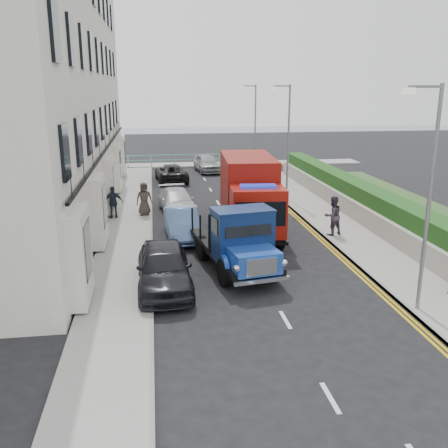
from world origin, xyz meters
TOP-DOWN VIEW (x-y plane):
  - ground at (0.00, 0.00)m, footprint 120.00×120.00m
  - pavement_west at (-5.20, 9.00)m, footprint 2.40×38.00m
  - pavement_east at (5.30, 9.00)m, footprint 2.60×38.00m
  - promenade at (0.00, 29.00)m, footprint 30.00×2.50m
  - sea_plane at (0.00, 60.00)m, footprint 120.00×120.00m
  - terrace_west at (-9.47, 13.00)m, footprint 6.31×30.20m
  - garden_east at (7.21, 9.00)m, footprint 1.45×28.00m
  - seafront_railing at (0.00, 28.20)m, footprint 13.00×0.08m
  - lamp_near at (4.18, -2.00)m, footprint 1.23×0.18m
  - lamp_mid at (4.18, 14.00)m, footprint 1.23×0.18m
  - lamp_far at (4.18, 24.00)m, footprint 1.23×0.18m
  - bedford_lorry at (-0.71, 1.99)m, footprint 3.00×5.66m
  - red_lorry at (0.71, 7.61)m, footprint 2.77×7.04m
  - parked_car_front at (-3.60, 1.00)m, footprint 1.94×4.68m
  - parked_car_mid at (-2.60, 7.00)m, footprint 1.68×4.25m
  - parked_car_rear at (-2.60, 12.00)m, footprint 2.22×4.58m
  - seafront_car_left at (-2.54, 21.55)m, footprint 2.50×4.82m
  - seafront_car_right at (0.57, 25.42)m, footprint 2.19×4.47m
  - pedestrian_east_far at (4.40, 6.12)m, footprint 1.07×0.93m
  - pedestrian_west_near at (-6.00, 10.72)m, footprint 1.02×0.45m
  - pedestrian_west_far at (-4.40, 11.20)m, footprint 0.95×0.69m

SIDE VIEW (x-z plane):
  - ground at x=0.00m, z-range 0.00..0.00m
  - sea_plane at x=0.00m, z-range 0.00..0.00m
  - pavement_west at x=-5.20m, z-range 0.00..0.12m
  - pavement_east at x=5.30m, z-range 0.00..0.12m
  - promenade at x=0.00m, z-range 0.00..0.12m
  - seafront_railing at x=0.00m, z-range 0.03..1.14m
  - parked_car_rear at x=-2.60m, z-range 0.00..1.28m
  - seafront_car_left at x=-2.54m, z-range 0.00..1.30m
  - parked_car_mid at x=-2.60m, z-range 0.00..1.38m
  - seafront_car_right at x=0.57m, z-range 0.00..1.47m
  - parked_car_front at x=-3.60m, z-range 0.00..1.59m
  - garden_east at x=7.21m, z-range 0.02..1.77m
  - pedestrian_west_near at x=-6.00m, z-range 0.12..1.83m
  - pedestrian_west_far at x=-4.40m, z-range 0.12..1.91m
  - pedestrian_east_far at x=4.40m, z-range 0.12..1.98m
  - bedford_lorry at x=-0.71m, z-range -0.10..2.46m
  - red_lorry at x=0.71m, z-range 0.12..3.73m
  - lamp_near at x=4.18m, z-range 0.50..7.50m
  - lamp_mid at x=4.18m, z-range 0.50..7.50m
  - lamp_far at x=4.18m, z-range 0.50..7.50m
  - terrace_west at x=-9.47m, z-range 0.04..14.29m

